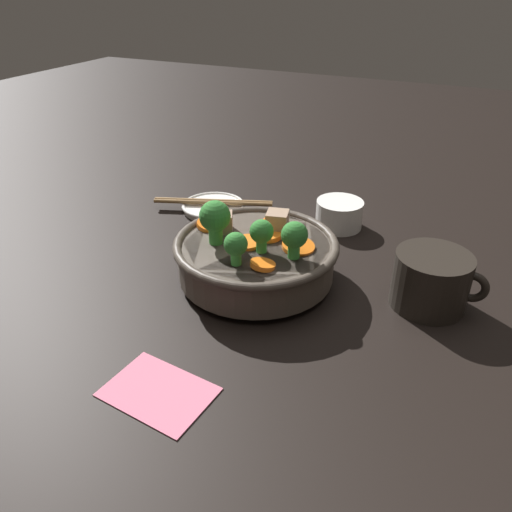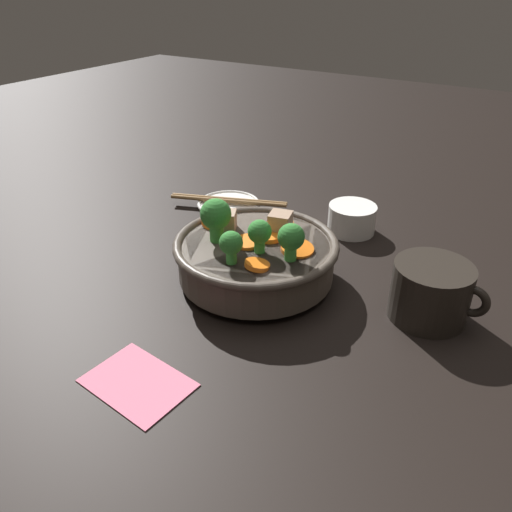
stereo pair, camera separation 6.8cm
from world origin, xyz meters
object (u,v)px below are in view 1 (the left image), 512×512
(side_saucer, at_px, (213,207))
(tea_cup, at_px, (339,214))
(dark_mug, at_px, (432,281))
(chopsticks_pair, at_px, (213,202))
(stirfry_bowl, at_px, (256,254))

(side_saucer, bearing_deg, tea_cup, 8.39)
(dark_mug, relative_size, chopsticks_pair, 0.57)
(stirfry_bowl, height_order, side_saucer, stirfry_bowl)
(dark_mug, bearing_deg, chopsticks_pair, 161.22)
(tea_cup, xyz_separation_m, dark_mug, (0.17, -0.17, 0.01))
(stirfry_bowl, bearing_deg, side_saucer, 133.46)
(stirfry_bowl, height_order, chopsticks_pair, stirfry_bowl)
(side_saucer, distance_m, chopsticks_pair, 0.01)
(stirfry_bowl, xyz_separation_m, dark_mug, (0.23, 0.04, -0.01))
(stirfry_bowl, distance_m, dark_mug, 0.23)
(stirfry_bowl, relative_size, dark_mug, 1.92)
(dark_mug, bearing_deg, side_saucer, 161.22)
(side_saucer, xyz_separation_m, tea_cup, (0.22, 0.03, 0.02))
(tea_cup, bearing_deg, stirfry_bowl, -104.80)
(dark_mug, xyz_separation_m, chopsticks_pair, (-0.40, 0.13, -0.02))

